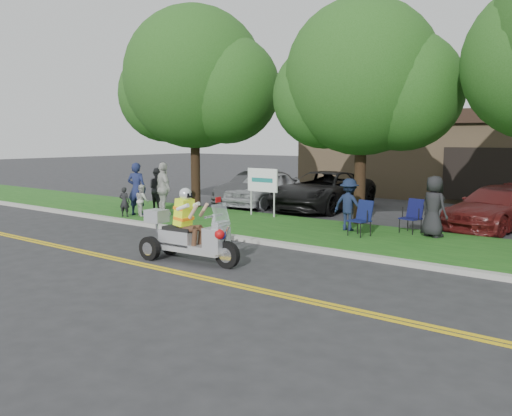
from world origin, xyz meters
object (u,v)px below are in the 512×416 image
Objects in this scene: lawn_chair_b at (413,214)px; spectator_adult_right at (163,189)px; parked_car_mid at (323,191)px; lawn_chair_a at (362,216)px; parked_car_right at (498,208)px; spectator_adult_mid at (158,189)px; trike_scooter at (187,236)px; parked_car_left at (257,188)px; spectator_adult_left at (137,189)px; parked_car_far_left at (264,188)px.

lawn_chair_b is 0.52× the size of spectator_adult_right.
lawn_chair_a is at bearing -52.26° from parked_car_mid.
spectator_adult_mid is at bearing -148.37° from parked_car_right.
spectator_adult_mid is 11.75m from parked_car_right.
trike_scooter is 0.57× the size of parked_car_right.
spectator_adult_right is 6.28m from parked_car_mid.
lawn_chair_b is (2.80, 6.25, 0.06)m from trike_scooter.
spectator_adult_right is 0.44× the size of parked_car_left.
spectator_adult_right is 0.34× the size of parked_car_mid.
parked_car_right is at bearing -177.56° from spectator_adult_left.
trike_scooter is 6.91m from spectator_adult_right.
spectator_adult_right is (-5.43, 4.25, 0.44)m from trike_scooter.
parked_car_left is (1.46, 4.16, -0.20)m from spectator_adult_mid.
trike_scooter is 10.26m from parked_car_far_left.
spectator_adult_mid is (-9.47, -1.15, 0.24)m from lawn_chair_b.
spectator_adult_mid is (-0.49, 1.40, -0.13)m from spectator_adult_left.
lawn_chair_a is at bearing 64.79° from trike_scooter.
lawn_chair_a is 0.53× the size of spectator_adult_left.
spectator_adult_mid is 4.42m from parked_car_left.
parked_car_far_left is at bearing -168.39° from parked_car_right.
parked_car_far_left is (1.96, 4.01, -0.17)m from spectator_adult_mid.
parked_car_far_left is (-4.71, 9.12, 0.13)m from trike_scooter.
parked_car_left is (-8.01, 3.02, 0.05)m from lawn_chair_b.
spectator_adult_left reaches higher than parked_car_far_left.
lawn_chair_a is 0.53× the size of spectator_adult_right.
spectator_adult_mid is 0.35× the size of parked_car_right.
parked_car_right is at bearing 59.82° from trike_scooter.
spectator_adult_left reaches higher than parked_car_mid.
spectator_adult_right is 5.03m from parked_car_left.
lawn_chair_a is 1.61m from lawn_chair_b.
spectator_adult_right is at bearing -94.81° from parked_car_left.
trike_scooter is 5.28m from lawn_chair_a.
lawn_chair_a is 6.22m from parked_car_mid.
parked_car_far_left is at bearing -109.97° from spectator_adult_mid.
lawn_chair_b is 3.25m from parked_car_right.
parked_car_mid is (3.00, 0.37, 0.05)m from parked_car_left.
parked_car_left reaches higher than parked_car_right.
parked_car_left reaches higher than lawn_chair_b.
parked_car_left is at bearing -176.17° from parked_car_mid.
lawn_chair_a is at bearing -175.04° from spectator_adult_mid.
parked_car_right is at bearing -7.98° from parked_car_mid.
trike_scooter is at bearing -69.16° from parked_car_far_left.
parked_car_far_left is at bearing 160.89° from lawn_chair_a.
spectator_adult_left is at bearing 115.15° from spectator_adult_mid.
parked_car_far_left is 0.93× the size of parked_car_right.
lawn_chair_a is at bearing -33.79° from parked_car_left.
spectator_adult_left is (-8.99, -2.55, 0.38)m from lawn_chair_b.
trike_scooter is 2.67× the size of lawn_chair_b.
parked_car_right reaches higher than lawn_chair_b.
lawn_chair_b is 0.53× the size of spectator_adult_left.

